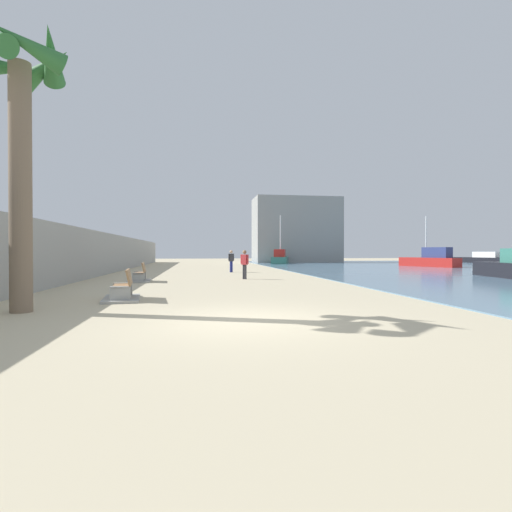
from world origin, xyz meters
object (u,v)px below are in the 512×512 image
at_px(bench_far, 140,277).
at_px(person_standing, 231,260).
at_px(bench_near, 123,293).
at_px(boat_distant, 280,258).
at_px(palm_tree, 20,103).
at_px(boat_far_right, 482,259).
at_px(boat_far_left, 431,260).
at_px(person_walking, 245,262).

relative_size(bench_far, person_standing, 1.33).
bearing_deg(bench_near, boat_distant, 70.29).
distance_m(bench_near, boat_distant, 37.52).
distance_m(bench_far, boat_distant, 30.60).
relative_size(palm_tree, boat_far_right, 0.90).
relative_size(person_standing, boat_distant, 0.25).
height_order(bench_near, boat_far_left, boat_far_left).
bearing_deg(boat_distant, boat_far_right, -1.85).
xyz_separation_m(palm_tree, boat_far_right, (42.06, 36.69, -4.75)).
height_order(boat_far_left, boat_distant, boat_distant).
height_order(bench_near, person_standing, person_standing).
bearing_deg(boat_distant, bench_far, -115.57).
bearing_deg(boat_far_left, boat_distant, 135.65).
xyz_separation_m(bench_near, bench_far, (-0.55, 7.72, 0.00)).
xyz_separation_m(palm_tree, boat_far_left, (27.39, 25.22, -4.58)).
xyz_separation_m(boat_far_right, boat_distant, (-27.30, 0.88, 0.12)).
distance_m(boat_far_right, boat_distant, 27.32).
bearing_deg(person_standing, bench_near, -106.82).
bearing_deg(boat_far_left, person_standing, -161.40).
distance_m(palm_tree, boat_far_left, 37.51).
xyz_separation_m(bench_far, person_standing, (5.41, 8.37, 0.72)).
bearing_deg(boat_distant, person_standing, -112.05).
bearing_deg(boat_far_left, bench_far, -149.47).
bearing_deg(boat_distant, palm_tree, -111.43).
relative_size(person_walking, boat_far_right, 0.20).
distance_m(person_walking, boat_distant, 27.62).
height_order(palm_tree, person_walking, palm_tree).
bearing_deg(bench_far, boat_far_left, 30.53).
bearing_deg(bench_far, boat_far_right, 33.41).
distance_m(person_standing, boat_distant, 20.76).
relative_size(palm_tree, person_walking, 4.49).
bearing_deg(person_standing, person_walking, -89.00).
bearing_deg(person_walking, boat_far_left, 34.93).
distance_m(person_walking, boat_far_right, 43.38).
bearing_deg(person_walking, bench_near, -119.60).
relative_size(boat_far_left, boat_far_right, 0.78).
relative_size(palm_tree, person_standing, 4.46).
height_order(person_standing, boat_far_right, person_standing).
bearing_deg(person_walking, boat_far_right, 36.27).
bearing_deg(person_standing, bench_far, -122.91).
relative_size(bench_near, boat_distant, 0.34).
height_order(person_walking, person_standing, person_standing).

